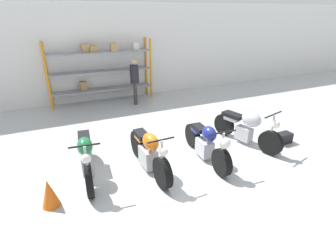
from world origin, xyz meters
name	(u,v)px	position (x,y,z in m)	size (l,w,h in m)	color
ground_plane	(175,159)	(0.00, 0.00, 0.00)	(30.00, 30.00, 0.00)	#B2B7B7
back_wall	(115,52)	(0.00, 5.49, 1.80)	(30.00, 0.08, 3.60)	white
shelving_rack	(101,68)	(-0.64, 5.13, 1.30)	(3.87, 0.63, 2.33)	orange
motorcycle_green	(86,156)	(-2.00, 0.14, 0.46)	(0.56, 2.08, 1.07)	black
motorcycle_orange	(149,152)	(-0.72, -0.20, 0.44)	(0.55, 2.05, 1.05)	black
motorcycle_blue	(207,143)	(0.67, -0.32, 0.43)	(0.60, 2.05, 1.00)	black
motorcycle_silver	(247,127)	(2.05, -0.06, 0.49)	(0.83, 2.05, 1.06)	black
person_browsing	(135,78)	(0.40, 4.34, 1.00)	(0.40, 0.40, 1.69)	#38332D
toolbox	(283,138)	(3.03, -0.43, 0.14)	(0.44, 0.26, 0.28)	black
traffic_cone	(49,193)	(-2.77, -0.59, 0.28)	(0.32, 0.32, 0.55)	orange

